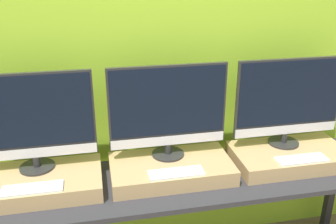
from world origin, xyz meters
name	(u,v)px	position (x,y,z in m)	size (l,w,h in m)	color
wall_back	(160,63)	(0.00, 0.64, 1.30)	(8.00, 0.04, 2.60)	#9ED12D
workbench	(172,188)	(0.00, 0.29, 0.65)	(2.59, 0.57, 0.71)	#2D2D33
wooden_riser_left	(37,183)	(-0.74, 0.32, 0.76)	(0.69, 0.39, 0.09)	tan
monitor_left	(30,120)	(-0.74, 0.41, 1.10)	(0.67, 0.19, 0.55)	#282828
keyboard_left	(32,188)	(-0.74, 0.19, 0.81)	(0.30, 0.10, 0.01)	silver
wooden_riser_center	(171,169)	(0.00, 0.32, 0.76)	(0.69, 0.39, 0.09)	tan
monitor_center	(168,109)	(0.00, 0.41, 1.10)	(0.67, 0.19, 0.55)	#282828
keyboard_center	(176,173)	(0.00, 0.19, 0.81)	(0.30, 0.10, 0.01)	silver
wooden_riser_right	(289,156)	(0.74, 0.32, 0.76)	(0.69, 0.39, 0.09)	tan
monitor_right	(289,100)	(0.74, 0.41, 1.10)	(0.67, 0.19, 0.55)	#282828
keyboard_right	(302,159)	(0.74, 0.19, 0.81)	(0.30, 0.10, 0.01)	silver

